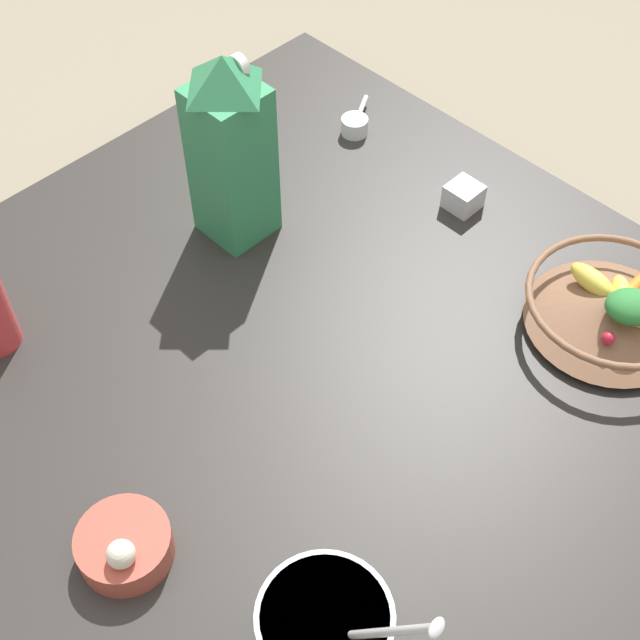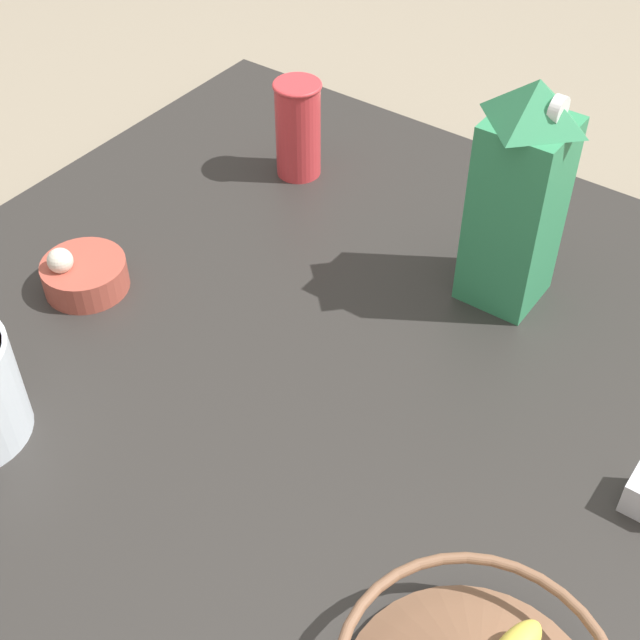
# 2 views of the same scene
# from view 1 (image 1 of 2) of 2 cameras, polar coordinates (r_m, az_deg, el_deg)

# --- Properties ---
(ground_plane) EXTENTS (6.00, 6.00, 0.00)m
(ground_plane) POSITION_cam_1_polar(r_m,az_deg,el_deg) (1.17, -1.43, -4.04)
(ground_plane) COLOR gray
(countertop) EXTENTS (1.07, 1.07, 0.03)m
(countertop) POSITION_cam_1_polar(r_m,az_deg,el_deg) (1.16, -1.44, -3.55)
(countertop) COLOR #2D2B28
(countertop) RESTS_ON ground_plane
(fruit_bowl) EXTENTS (0.23, 0.23, 0.09)m
(fruit_bowl) POSITION_cam_1_polar(r_m,az_deg,el_deg) (1.22, 18.20, 0.75)
(fruit_bowl) COLOR brown
(fruit_bowl) RESTS_ON countertop
(milk_carton) EXTENTS (0.09, 0.09, 0.29)m
(milk_carton) POSITION_cam_1_polar(r_m,az_deg,el_deg) (1.22, -5.73, 10.86)
(milk_carton) COLOR #338C59
(milk_carton) RESTS_ON countertop
(yogurt_tub) EXTENTS (0.18, 0.13, 0.26)m
(yogurt_tub) POSITION_cam_1_polar(r_m,az_deg,el_deg) (0.91, 0.31, -19.63)
(yogurt_tub) COLOR silver
(yogurt_tub) RESTS_ON countertop
(spice_jar) EXTENTS (0.05, 0.05, 0.04)m
(spice_jar) POSITION_cam_1_polar(r_m,az_deg,el_deg) (1.35, 9.15, 7.76)
(spice_jar) COLOR silver
(spice_jar) RESTS_ON countertop
(measuring_scoop) EXTENTS (0.06, 0.09, 0.03)m
(measuring_scoop) POSITION_cam_1_polar(r_m,az_deg,el_deg) (1.47, 2.26, 12.39)
(measuring_scoop) COLOR white
(measuring_scoop) RESTS_ON countertop
(garlic_bowl) EXTENTS (0.11, 0.11, 0.07)m
(garlic_bowl) POSITION_cam_1_polar(r_m,az_deg,el_deg) (1.02, -12.41, -13.93)
(garlic_bowl) COLOR #B24C3D
(garlic_bowl) RESTS_ON countertop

